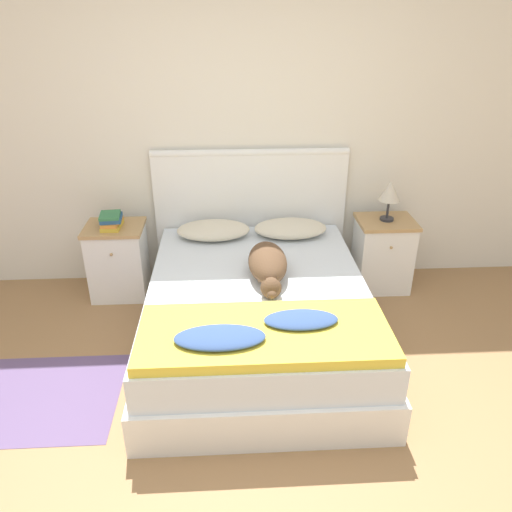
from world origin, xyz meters
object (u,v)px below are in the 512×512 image
at_px(nightstand_right, 382,254).
at_px(pillow_left, 213,230).
at_px(bed, 258,314).
at_px(book_stack, 111,221).
at_px(pillow_right, 290,228).
at_px(dog, 268,264).
at_px(nightstand_left, 118,260).
at_px(table_lamp, 390,192).

relative_size(nightstand_right, pillow_left, 1.05).
relative_size(bed, book_stack, 8.36).
distance_m(pillow_left, pillow_right, 0.61).
relative_size(pillow_right, dog, 0.80).
distance_m(pillow_left, dog, 0.77).
bearing_deg(book_stack, pillow_left, 0.95).
relative_size(bed, nightstand_left, 3.21).
height_order(nightstand_left, pillow_right, pillow_right).
bearing_deg(pillow_right, book_stack, -179.47).
bearing_deg(book_stack, nightstand_right, 0.55).
distance_m(nightstand_right, table_lamp, 0.53).
xyz_separation_m(dog, table_lamp, (1.01, 0.68, 0.25)).
xyz_separation_m(bed, nightstand_right, (1.08, 0.76, 0.06)).
xyz_separation_m(nightstand_left, nightstand_right, (2.16, 0.00, 0.00)).
bearing_deg(pillow_right, pillow_left, 180.00).
bearing_deg(pillow_left, bed, -67.77).
relative_size(dog, table_lamp, 2.22).
xyz_separation_m(nightstand_right, dog, (-1.01, -0.67, 0.28)).
xyz_separation_m(bed, pillow_right, (0.31, 0.75, 0.31)).
bearing_deg(book_stack, dog, -29.36).
height_order(nightstand_right, dog, dog).
relative_size(pillow_left, book_stack, 2.47).
bearing_deg(pillow_left, nightstand_right, 0.32).
xyz_separation_m(pillow_left, book_stack, (-0.78, -0.01, 0.10)).
bearing_deg(nightstand_left, dog, -30.25).
distance_m(pillow_right, dog, 0.71).
xyz_separation_m(bed, dog, (0.07, 0.08, 0.34)).
xyz_separation_m(pillow_left, pillow_right, (0.61, 0.00, 0.00)).
bearing_deg(dog, pillow_right, 70.81).
height_order(bed, pillow_left, pillow_left).
xyz_separation_m(nightstand_right, table_lamp, (0.00, 0.00, 0.53)).
height_order(nightstand_left, table_lamp, table_lamp).
xyz_separation_m(bed, pillow_left, (-0.31, 0.75, 0.31)).
distance_m(bed, table_lamp, 1.45).
relative_size(nightstand_left, nightstand_right, 1.00).
relative_size(bed, pillow_left, 3.39).
relative_size(nightstand_right, pillow_right, 1.05).
bearing_deg(pillow_left, nightstand_left, 179.42).
bearing_deg(nightstand_left, nightstand_right, 0.00).
distance_m(nightstand_left, pillow_left, 0.82).
xyz_separation_m(pillow_right, table_lamp, (0.78, 0.01, 0.28)).
bearing_deg(dog, bed, -131.85).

